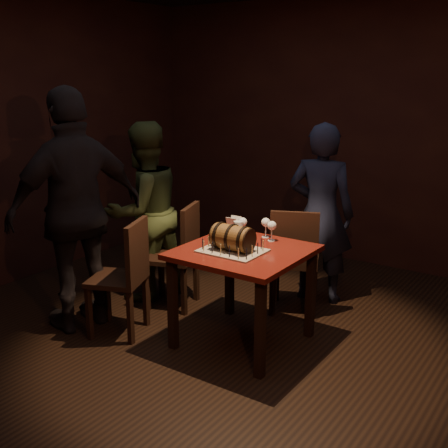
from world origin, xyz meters
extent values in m
plane|color=black|center=(0.00, 0.00, 0.00)|extent=(5.00, 5.00, 0.00)
cube|color=black|center=(0.00, 2.50, 1.40)|extent=(5.00, 0.04, 2.80)
cube|color=black|center=(-2.50, 0.00, 1.40)|extent=(0.04, 5.00, 2.80)
cube|color=#4F110D|center=(0.09, 0.14, 0.73)|extent=(0.90, 0.90, 0.04)
cube|color=black|center=(-0.29, -0.24, 0.35)|extent=(0.06, 0.06, 0.71)
cube|color=black|center=(0.47, -0.24, 0.35)|extent=(0.06, 0.06, 0.71)
cube|color=black|center=(-0.29, 0.52, 0.35)|extent=(0.06, 0.06, 0.71)
cube|color=black|center=(0.47, 0.52, 0.35)|extent=(0.06, 0.06, 0.71)
cube|color=gray|center=(0.05, 0.05, 0.76)|extent=(0.45, 0.35, 0.01)
cylinder|color=brown|center=(0.05, 0.05, 0.86)|extent=(0.28, 0.19, 0.19)
cylinder|color=black|center=(-0.06, 0.05, 0.86)|extent=(0.02, 0.20, 0.20)
cylinder|color=black|center=(0.05, 0.05, 0.86)|extent=(0.02, 0.20, 0.20)
cylinder|color=black|center=(0.15, 0.05, 0.86)|extent=(0.02, 0.20, 0.20)
cylinder|color=black|center=(-0.10, 0.05, 0.86)|extent=(0.01, 0.18, 0.18)
cylinder|color=black|center=(0.19, 0.05, 0.86)|extent=(0.01, 0.18, 0.18)
cylinder|color=black|center=(-0.12, 0.05, 0.86)|extent=(0.04, 0.02, 0.02)
sphere|color=black|center=(-0.14, 0.05, 0.86)|extent=(0.03, 0.03, 0.03)
cylinder|color=#DECD85|center=(-0.11, -0.09, 0.80)|extent=(0.01, 0.01, 0.08)
cylinder|color=black|center=(-0.11, -0.09, 0.85)|extent=(0.00, 0.00, 0.01)
cylinder|color=black|center=(-0.03, -0.09, 0.80)|extent=(0.01, 0.01, 0.08)
cylinder|color=black|center=(-0.03, -0.09, 0.85)|extent=(0.00, 0.00, 0.01)
cylinder|color=#DECD85|center=(0.04, -0.09, 0.80)|extent=(0.01, 0.01, 0.08)
cylinder|color=black|center=(0.04, -0.09, 0.85)|extent=(0.00, 0.00, 0.01)
cylinder|color=black|center=(0.12, -0.09, 0.80)|extent=(0.01, 0.01, 0.08)
cylinder|color=black|center=(0.12, -0.09, 0.85)|extent=(0.00, 0.00, 0.01)
cylinder|color=#DECD85|center=(0.19, -0.09, 0.80)|extent=(0.01, 0.01, 0.08)
cylinder|color=black|center=(0.19, -0.09, 0.85)|extent=(0.00, 0.00, 0.01)
cylinder|color=black|center=(0.24, -0.07, 0.80)|extent=(0.01, 0.01, 0.08)
cylinder|color=black|center=(0.24, -0.07, 0.85)|extent=(0.00, 0.00, 0.01)
cylinder|color=#DECD85|center=(0.24, 0.01, 0.80)|extent=(0.01, 0.01, 0.08)
cylinder|color=black|center=(0.24, 0.01, 0.85)|extent=(0.00, 0.00, 0.01)
cylinder|color=black|center=(0.24, 0.09, 0.80)|extent=(0.01, 0.01, 0.08)
cylinder|color=black|center=(0.24, 0.09, 0.85)|extent=(0.00, 0.00, 0.01)
cylinder|color=#DECD85|center=(0.24, 0.16, 0.80)|extent=(0.01, 0.01, 0.08)
cylinder|color=black|center=(0.24, 0.16, 0.85)|extent=(0.00, 0.00, 0.01)
cylinder|color=black|center=(0.21, 0.20, 0.80)|extent=(0.01, 0.01, 0.08)
cylinder|color=black|center=(0.21, 0.20, 0.85)|extent=(0.00, 0.00, 0.01)
cylinder|color=#DECD85|center=(0.13, 0.20, 0.80)|extent=(0.01, 0.01, 0.08)
cylinder|color=black|center=(0.13, 0.20, 0.85)|extent=(0.00, 0.00, 0.01)
cylinder|color=black|center=(0.05, 0.20, 0.80)|extent=(0.01, 0.01, 0.08)
cylinder|color=black|center=(0.05, 0.20, 0.85)|extent=(0.00, 0.00, 0.01)
cylinder|color=#DECD85|center=(-0.02, 0.20, 0.80)|extent=(0.01, 0.01, 0.08)
cylinder|color=black|center=(-0.02, 0.20, 0.85)|extent=(0.00, 0.00, 0.01)
cylinder|color=black|center=(-0.10, 0.20, 0.80)|extent=(0.01, 0.01, 0.08)
cylinder|color=black|center=(-0.10, 0.20, 0.85)|extent=(0.00, 0.00, 0.01)
cylinder|color=#DECD85|center=(-0.15, 0.17, 0.80)|extent=(0.01, 0.01, 0.08)
cylinder|color=black|center=(-0.15, 0.17, 0.85)|extent=(0.00, 0.00, 0.01)
cylinder|color=black|center=(-0.15, 0.10, 0.80)|extent=(0.01, 0.01, 0.08)
cylinder|color=black|center=(-0.15, 0.10, 0.85)|extent=(0.00, 0.00, 0.01)
cylinder|color=#DECD85|center=(-0.15, 0.02, 0.80)|extent=(0.01, 0.01, 0.08)
cylinder|color=black|center=(-0.15, 0.02, 0.85)|extent=(0.00, 0.00, 0.01)
cylinder|color=black|center=(-0.15, -0.05, 0.80)|extent=(0.01, 0.01, 0.08)
cylinder|color=black|center=(-0.15, -0.05, 0.85)|extent=(0.00, 0.00, 0.01)
cylinder|color=silver|center=(-0.10, 0.41, 0.75)|extent=(0.06, 0.06, 0.01)
cylinder|color=silver|center=(-0.10, 0.41, 0.80)|extent=(0.01, 0.01, 0.09)
sphere|color=silver|center=(-0.10, 0.41, 0.88)|extent=(0.07, 0.07, 0.07)
sphere|color=#591114|center=(-0.10, 0.41, 0.87)|extent=(0.05, 0.05, 0.05)
cylinder|color=silver|center=(0.06, 0.51, 0.75)|extent=(0.06, 0.06, 0.01)
cylinder|color=silver|center=(0.06, 0.51, 0.80)|extent=(0.01, 0.01, 0.09)
sphere|color=silver|center=(0.06, 0.51, 0.88)|extent=(0.07, 0.07, 0.07)
cylinder|color=silver|center=(0.15, 0.45, 0.75)|extent=(0.06, 0.06, 0.01)
cylinder|color=silver|center=(0.15, 0.45, 0.80)|extent=(0.01, 0.01, 0.09)
sphere|color=silver|center=(0.15, 0.45, 0.88)|extent=(0.07, 0.07, 0.07)
sphere|color=#BF594C|center=(0.15, 0.45, 0.87)|extent=(0.05, 0.05, 0.05)
cylinder|color=silver|center=(-0.08, 0.33, 0.82)|extent=(0.07, 0.07, 0.15)
cylinder|color=#9E5414|center=(-0.08, 0.33, 0.81)|extent=(0.06, 0.06, 0.11)
cylinder|color=white|center=(-0.08, 0.33, 0.87)|extent=(0.06, 0.06, 0.02)
cube|color=black|center=(0.12, 0.91, 0.45)|extent=(0.53, 0.53, 0.04)
cube|color=black|center=(0.21, 1.14, 0.21)|extent=(0.04, 0.04, 0.43)
cube|color=black|center=(-0.10, 1.00, 0.21)|extent=(0.04, 0.04, 0.43)
cube|color=black|center=(0.35, 0.83, 0.21)|extent=(0.04, 0.04, 0.43)
cube|color=black|center=(0.04, 0.69, 0.21)|extent=(0.04, 0.04, 0.43)
cube|color=black|center=(0.20, 0.75, 0.70)|extent=(0.38, 0.20, 0.46)
cube|color=black|center=(-0.81, 0.38, 0.45)|extent=(0.51, 0.51, 0.04)
cube|color=black|center=(-1.03, 0.48, 0.21)|extent=(0.04, 0.04, 0.43)
cube|color=black|center=(-0.92, 0.16, 0.21)|extent=(0.04, 0.04, 0.43)
cube|color=black|center=(-0.71, 0.59, 0.21)|extent=(0.04, 0.04, 0.43)
cube|color=black|center=(-0.59, 0.27, 0.21)|extent=(0.04, 0.04, 0.43)
cube|color=black|center=(-0.64, 0.44, 0.70)|extent=(0.17, 0.39, 0.46)
cube|color=black|center=(-0.82, -0.28, 0.45)|extent=(0.52, 0.52, 0.04)
cube|color=black|center=(-1.04, -0.19, 0.21)|extent=(0.04, 0.04, 0.43)
cube|color=black|center=(-0.92, -0.50, 0.21)|extent=(0.04, 0.04, 0.43)
cube|color=black|center=(-0.73, -0.06, 0.21)|extent=(0.04, 0.04, 0.43)
cube|color=black|center=(-0.60, -0.38, 0.21)|extent=(0.04, 0.04, 0.43)
cube|color=black|center=(-0.65, -0.21, 0.70)|extent=(0.19, 0.39, 0.46)
imported|color=#181B30|center=(0.19, 1.26, 0.81)|extent=(0.65, 0.49, 1.62)
imported|color=#323C1E|center=(-1.16, 0.42, 0.81)|extent=(0.77, 0.90, 1.61)
imported|color=black|center=(-1.17, -0.34, 0.97)|extent=(0.75, 1.22, 1.94)
camera|label=1|loc=(2.22, -3.22, 2.03)|focal=45.00mm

